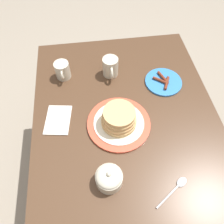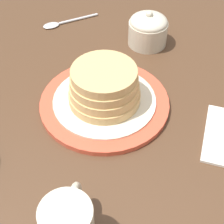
% 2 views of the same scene
% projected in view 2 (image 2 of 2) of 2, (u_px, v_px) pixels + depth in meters
% --- Properties ---
extents(dining_table, '(1.18, 0.83, 0.72)m').
position_uv_depth(dining_table, '(91.00, 135.00, 0.85)').
color(dining_table, '#4C3321').
rests_on(dining_table, ground_plane).
extents(pancake_plate, '(0.28, 0.28, 0.10)m').
position_uv_depth(pancake_plate, '(104.00, 93.00, 0.71)').
color(pancake_plate, '#DB5138').
rests_on(pancake_plate, dining_table).
extents(sugar_bowl, '(0.10, 0.10, 0.09)m').
position_uv_depth(sugar_bowl, '(148.00, 29.00, 0.86)').
color(sugar_bowl, beige).
rests_on(sugar_bowl, dining_table).
extents(spoon, '(0.10, 0.14, 0.01)m').
position_uv_depth(spoon, '(61.00, 23.00, 0.95)').
color(spoon, silver).
rests_on(spoon, dining_table).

